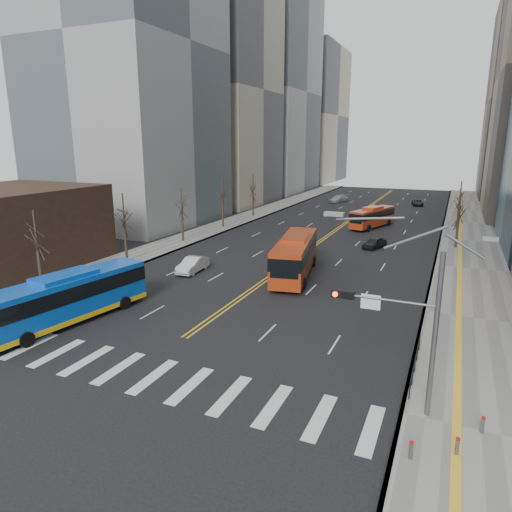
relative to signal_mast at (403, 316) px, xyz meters
The scene contains 17 objects.
ground 14.73m from the signal_mast, behind, with size 220.00×220.00×0.00m, color black.
sidewalk_right 43.43m from the signal_mast, 85.04° to the left, with size 7.00×130.00×0.15m, color slate.
sidewalk_left 52.80m from the signal_mast, 125.14° to the left, with size 5.00×130.00×0.15m, color slate.
crosswalk 14.73m from the signal_mast, behind, with size 26.70×4.00×0.01m.
centerline 54.98m from the signal_mast, 104.56° to the left, with size 0.55×100.00×0.01m.
office_towers 70.52m from the signal_mast, 101.59° to the left, with size 83.00×134.00×58.00m.
signal_mast is the anchor object (origin of this frame).
pedestrian_railing 5.71m from the signal_mast, 82.40° to the left, with size 0.06×6.06×1.02m.
bollards 5.43m from the signal_mast, 40.86° to the right, with size 2.87×3.17×0.78m.
street_trees 38.71m from the signal_mast, 122.76° to the left, with size 35.20×47.20×7.60m.
blue_bus 22.99m from the signal_mast, behind, with size 4.51×12.67×3.60m.
red_bus_near 22.95m from the signal_mast, 121.13° to the left, with size 5.04×12.57×3.86m.
red_bus_far 48.63m from the signal_mast, 101.10° to the left, with size 5.18×10.02×3.14m.
car_white 27.40m from the signal_mast, 142.14° to the left, with size 1.56×4.48×1.48m, color silver.
car_dark_mid 35.13m from the signal_mast, 101.14° to the left, with size 1.56×3.89×1.32m, color black.
car_silver 77.29m from the signal_mast, 105.72° to the left, with size 2.07×5.09×1.48m, color #A4A4A9.
car_dark_far 75.68m from the signal_mast, 93.94° to the left, with size 1.91×4.15×1.15m, color black.
Camera 1 is at (15.45, -18.46, 12.58)m, focal length 32.00 mm.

